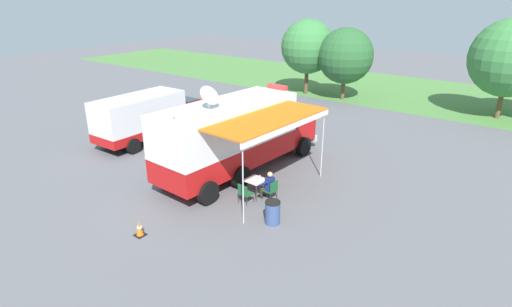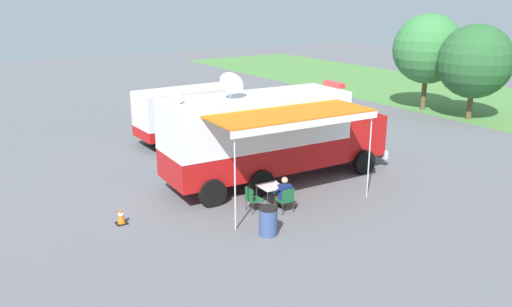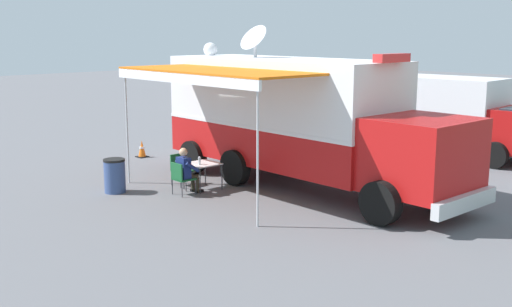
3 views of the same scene
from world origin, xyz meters
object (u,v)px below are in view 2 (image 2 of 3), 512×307
object	(u,v)px
water_bottle	(276,184)
seated_responder	(283,193)
folding_chair_at_table	(286,199)
support_truck	(198,114)
traffic_cone	(121,216)
folding_chair_beside_table	(252,198)
folding_table	(271,187)
command_truck	(273,133)
trash_bin	(268,221)

from	to	relation	value
water_bottle	seated_responder	xyz separation A→B (m)	(0.43, -0.01, -0.18)
water_bottle	folding_chair_at_table	size ratio (longest dim) A/B	0.26
folding_chair_at_table	support_truck	world-z (taller)	support_truck
traffic_cone	folding_chair_beside_table	bearing A→B (deg)	70.17
folding_table	support_truck	world-z (taller)	support_truck
command_truck	support_truck	xyz separation A→B (m)	(-7.09, 0.27, -0.56)
folding_table	folding_chair_beside_table	world-z (taller)	folding_chair_beside_table
folding_table	seated_responder	world-z (taller)	seated_responder
folding_chair_at_table	support_truck	distance (m)	10.23
folding_chair_beside_table	trash_bin	world-z (taller)	trash_bin
command_truck	water_bottle	xyz separation A→B (m)	(2.33, -1.47, -1.11)
seated_responder	folding_chair_beside_table	bearing A→B (deg)	-118.46
command_truck	support_truck	world-z (taller)	command_truck
command_truck	folding_table	xyz separation A→B (m)	(2.15, -1.56, -1.27)
support_truck	trash_bin	bearing A→B (deg)	-16.16
trash_bin	folding_table	bearing A→B (deg)	143.47
folding_chair_at_table	trash_bin	world-z (taller)	trash_bin
command_truck	trash_bin	bearing A→B (deg)	-36.22
command_truck	seated_responder	bearing A→B (deg)	-28.26
command_truck	support_truck	bearing A→B (deg)	177.81
seated_responder	traffic_cone	distance (m)	5.39
folding_table	folding_chair_at_table	bearing A→B (deg)	4.77
water_bottle	folding_chair_at_table	world-z (taller)	water_bottle
command_truck	traffic_cone	world-z (taller)	command_truck
traffic_cone	support_truck	distance (m)	10.44
folding_table	traffic_cone	distance (m)	5.13
support_truck	traffic_cone	bearing A→B (deg)	-40.60
folding_chair_at_table	folding_chair_beside_table	xyz separation A→B (m)	(-0.69, -0.92, 0.00)
command_truck	water_bottle	world-z (taller)	command_truck
command_truck	folding_chair_beside_table	size ratio (longest dim) A/B	11.01
water_bottle	traffic_cone	bearing A→B (deg)	-107.05
traffic_cone	command_truck	bearing A→B (deg)	96.93
support_truck	folding_table	bearing A→B (deg)	-11.19
folding_chair_beside_table	traffic_cone	bearing A→B (deg)	-109.83
command_truck	folding_table	size ratio (longest dim) A/B	11.51
folding_table	trash_bin	size ratio (longest dim) A/B	0.91
folding_chair_at_table	folding_chair_beside_table	size ratio (longest dim) A/B	1.00
water_bottle	folding_chair_beside_table	xyz separation A→B (m)	(-0.07, -0.94, -0.32)
command_truck	folding_chair_at_table	xyz separation A→B (m)	(2.95, -1.49, -1.43)
traffic_cone	support_truck	xyz separation A→B (m)	(-7.88, 6.76, 1.11)
support_truck	folding_chair_beside_table	bearing A→B (deg)	-15.98
traffic_cone	folding_chair_at_table	bearing A→B (deg)	66.61
seated_responder	traffic_cone	size ratio (longest dim) A/B	2.16
folding_table	seated_responder	distance (m)	0.62
folding_chair_beside_table	seated_responder	distance (m)	1.06
folding_chair_beside_table	support_truck	size ratio (longest dim) A/B	0.13
seated_responder	support_truck	xyz separation A→B (m)	(-9.85, 1.75, 0.73)
folding_chair_at_table	traffic_cone	world-z (taller)	folding_chair_at_table
folding_chair_at_table	seated_responder	size ratio (longest dim) A/B	0.70
folding_chair_at_table	seated_responder	bearing A→B (deg)	177.64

